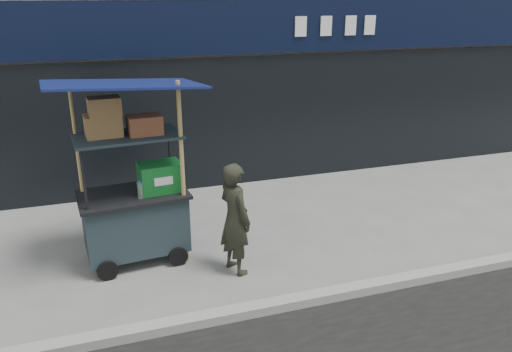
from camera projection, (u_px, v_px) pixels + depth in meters
name	position (u px, v px, depth m)	size (l,w,h in m)	color
ground	(247.00, 305.00, 5.89)	(80.00, 80.00, 0.00)	slate
curb	(252.00, 310.00, 5.69)	(80.00, 0.18, 0.12)	#999891
vendor_cart	(135.00, 199.00, 6.62)	(1.98, 1.48, 2.52)	#1A272C
vendor_man	(235.00, 219.00, 6.37)	(0.55, 0.36, 1.50)	black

